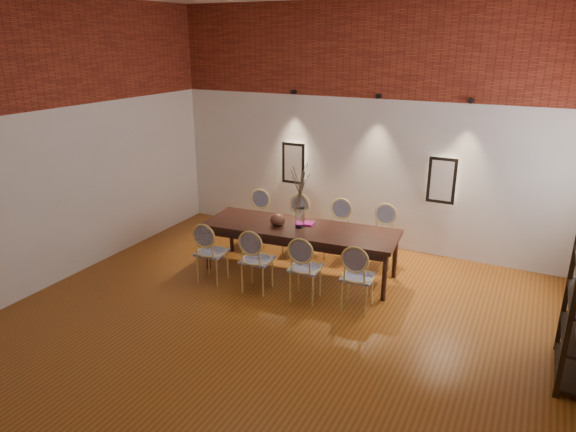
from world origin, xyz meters
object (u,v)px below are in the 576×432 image
at_px(chair_near_d, 358,276).
at_px(chair_far_d, 382,237).
at_px(chair_far_a, 256,220).
at_px(bowl, 278,220).
at_px(chair_near_c, 306,268).
at_px(vase, 300,218).
at_px(dining_table, 300,250).
at_px(chair_far_b, 295,225).
at_px(chair_near_b, 257,260).
at_px(book, 305,223).
at_px(chair_near_a, 212,252).
at_px(chair_far_c, 337,231).

xyz_separation_m(chair_near_d, chair_far_d, (-0.12, 1.49, 0.00)).
height_order(chair_far_a, bowl, chair_far_a).
height_order(chair_near_c, vase, vase).
xyz_separation_m(dining_table, chair_far_b, (-0.42, 0.72, 0.09)).
bearing_deg(chair_near_b, chair_far_b, 90.00).
height_order(chair_near_d, chair_far_a, same).
distance_m(chair_near_b, book, 1.02).
bearing_deg(vase, chair_near_a, -140.77).
height_order(bowl, book, bowl).
relative_size(chair_far_d, vase, 3.13).
bearing_deg(dining_table, vase, -180.00).
bearing_deg(chair_near_c, chair_near_d, 0.00).
bearing_deg(chair_near_a, chair_far_c, 45.78).
relative_size(dining_table, chair_far_c, 3.10).
height_order(dining_table, chair_far_b, chair_far_b).
distance_m(chair_near_a, chair_far_b, 1.66).
bearing_deg(chair_near_c, chair_near_a, 180.00).
xyz_separation_m(vase, book, (0.02, 0.15, -0.14)).
bearing_deg(chair_near_a, chair_far_b, 64.06).
xyz_separation_m(dining_table, chair_far_c, (0.30, 0.78, 0.09)).
bearing_deg(vase, chair_near_d, -29.61).
bearing_deg(chair_far_b, chair_far_d, -180.00).
relative_size(chair_far_a, vase, 3.13).
distance_m(dining_table, vase, 0.53).
relative_size(dining_table, chair_near_c, 3.10).
bearing_deg(book, chair_near_d, -35.38).
bearing_deg(chair_far_b, chair_far_c, 180.00).
bearing_deg(chair_near_a, chair_near_c, -0.00).
bearing_deg(chair_near_c, book, 110.58).
height_order(chair_near_a, bowl, chair_near_a).
bearing_deg(vase, dining_table, 4.74).
bearing_deg(chair_far_c, book, 60.64).
bearing_deg(dining_table, book, 79.74).
bearing_deg(chair_near_d, chair_near_b, 180.00).
relative_size(dining_table, chair_far_d, 3.10).
height_order(chair_near_c, chair_far_c, same).
height_order(dining_table, chair_far_c, chair_far_c).
bearing_deg(chair_far_d, chair_far_a, 0.00).
distance_m(chair_near_a, chair_far_a, 1.50).
distance_m(chair_far_b, chair_far_c, 0.73).
distance_m(chair_near_a, book, 1.46).
height_order(chair_near_d, book, chair_near_d).
height_order(dining_table, bowl, bowl).
relative_size(chair_far_d, bowl, 3.92).
bearing_deg(chair_near_c, bowl, 135.26).
distance_m(chair_far_b, chair_far_d, 1.45).
distance_m(chair_near_d, bowl, 1.63).
bearing_deg(dining_table, chair_near_d, -34.42).
bearing_deg(dining_table, chair_near_b, -115.94).
xyz_separation_m(vase, bowl, (-0.33, -0.08, -0.06)).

